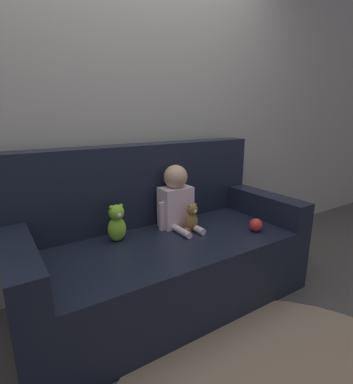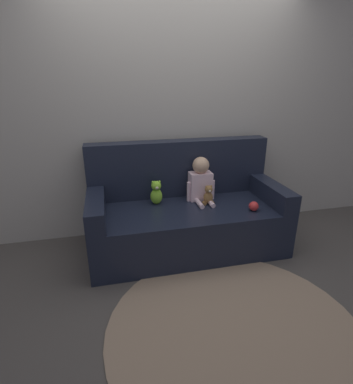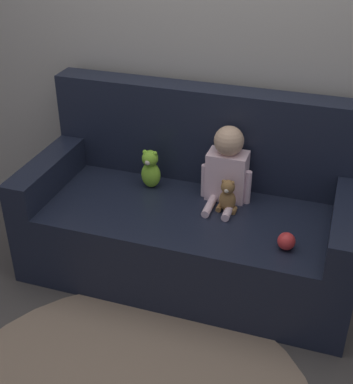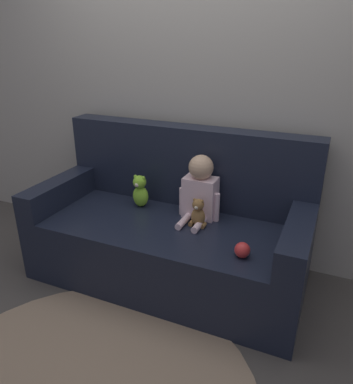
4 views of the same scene
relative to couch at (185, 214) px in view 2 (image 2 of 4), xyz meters
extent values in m
plane|color=#4C4742|center=(0.00, -0.07, -0.35)|extent=(12.00, 12.00, 0.00)
cube|color=#ADA89E|center=(0.00, 0.45, 0.95)|extent=(8.00, 0.05, 2.60)
cube|color=black|center=(0.00, -0.07, -0.12)|extent=(1.88, 0.87, 0.46)
cube|color=black|center=(0.00, 0.28, 0.40)|extent=(1.88, 0.18, 0.58)
cube|color=black|center=(-0.86, -0.07, 0.20)|extent=(0.16, 0.87, 0.19)
cube|color=black|center=(0.86, -0.07, 0.20)|extent=(0.16, 0.87, 0.19)
cube|color=silver|center=(0.18, 0.08, 0.25)|extent=(0.23, 0.14, 0.29)
sphere|color=tan|center=(0.18, 0.08, 0.47)|extent=(0.17, 0.17, 0.17)
cylinder|color=silver|center=(0.12, -0.08, 0.13)|extent=(0.05, 0.18, 0.05)
cylinder|color=silver|center=(0.23, -0.08, 0.13)|extent=(0.05, 0.18, 0.05)
cylinder|color=silver|center=(0.05, 0.06, 0.21)|extent=(0.04, 0.04, 0.20)
cylinder|color=silver|center=(0.30, 0.06, 0.21)|extent=(0.04, 0.04, 0.20)
ellipsoid|color=olive|center=(0.22, -0.06, 0.17)|extent=(0.10, 0.08, 0.13)
sphere|color=olive|center=(0.22, -0.06, 0.27)|extent=(0.08, 0.08, 0.08)
sphere|color=olive|center=(0.19, -0.06, 0.30)|extent=(0.02, 0.02, 0.02)
sphere|color=olive|center=(0.24, -0.06, 0.30)|extent=(0.02, 0.02, 0.02)
sphere|color=beige|center=(0.22, -0.09, 0.26)|extent=(0.03, 0.03, 0.03)
cylinder|color=olive|center=(0.17, -0.07, 0.13)|extent=(0.03, 0.05, 0.03)
cylinder|color=olive|center=(0.26, -0.07, 0.13)|extent=(0.03, 0.05, 0.03)
ellipsoid|color=#8CD133|center=(-0.28, 0.06, 0.19)|extent=(0.12, 0.10, 0.16)
sphere|color=#8CD133|center=(-0.28, 0.06, 0.30)|extent=(0.10, 0.10, 0.10)
sphere|color=#8CD133|center=(-0.31, 0.06, 0.34)|extent=(0.03, 0.03, 0.03)
sphere|color=#8CD133|center=(-0.25, 0.06, 0.34)|extent=(0.03, 0.03, 0.03)
sphere|color=beige|center=(-0.28, 0.02, 0.30)|extent=(0.03, 0.03, 0.03)
sphere|color=red|center=(0.58, -0.31, 0.16)|extent=(0.09, 0.09, 0.09)
cylinder|color=gray|center=(0.04, -1.19, -0.34)|extent=(1.78, 1.78, 0.01)
camera|label=1|loc=(-0.93, -1.64, 0.91)|focal=28.00mm
camera|label=2|loc=(-0.72, -2.66, 1.29)|focal=28.00mm
camera|label=3|loc=(0.74, -2.54, 1.73)|focal=50.00mm
camera|label=4|loc=(0.98, -2.14, 1.29)|focal=35.00mm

